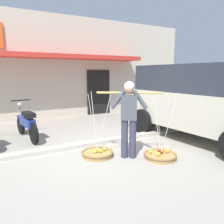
% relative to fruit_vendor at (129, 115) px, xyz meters
% --- Properties ---
extents(ground_plane, '(90.00, 90.00, 0.00)m').
position_rel_fruit_vendor_xyz_m(ground_plane, '(-0.45, 0.49, -0.98)').
color(ground_plane, '#9E998C').
extents(sidewalk_curb, '(20.00, 0.24, 0.10)m').
position_rel_fruit_vendor_xyz_m(sidewalk_curb, '(-0.45, 1.19, -0.93)').
color(sidewalk_curb, '#BAB4A5').
rests_on(sidewalk_curb, ground).
extents(fruit_vendor, '(1.18, 0.83, 1.70)m').
position_rel_fruit_vendor_xyz_m(fruit_vendor, '(0.00, 0.00, 0.00)').
color(fruit_vendor, '#38384C').
rests_on(fruit_vendor, ground).
extents(fruit_basket_left_side, '(0.72, 0.72, 1.45)m').
position_rel_fruit_vendor_xyz_m(fruit_basket_left_side, '(-0.58, 0.39, -0.90)').
color(fruit_basket_left_side, '#B2894C').
rests_on(fruit_basket_left_side, ground).
extents(fruit_basket_right_side, '(0.72, 0.72, 1.45)m').
position_rel_fruit_vendor_xyz_m(fruit_basket_right_side, '(0.58, -0.39, -0.90)').
color(fruit_basket_right_side, '#B2894C').
rests_on(fruit_basket_right_side, ground).
extents(motorcycle_second_in_row, '(0.54, 1.81, 1.09)m').
position_rel_fruit_vendor_xyz_m(motorcycle_second_in_row, '(-1.78, 2.57, -0.52)').
color(motorcycle_second_in_row, black).
rests_on(motorcycle_second_in_row, ground).
extents(parked_truck, '(2.49, 4.95, 2.10)m').
position_rel_fruit_vendor_xyz_m(parked_truck, '(2.60, 0.20, 0.16)').
color(parked_truck, beige).
rests_on(parked_truck, ground).
extents(storefront_building, '(13.00, 6.00, 4.20)m').
position_rel_fruit_vendor_xyz_m(storefront_building, '(-0.24, 7.69, 1.13)').
color(storefront_building, beige).
rests_on(storefront_building, ground).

